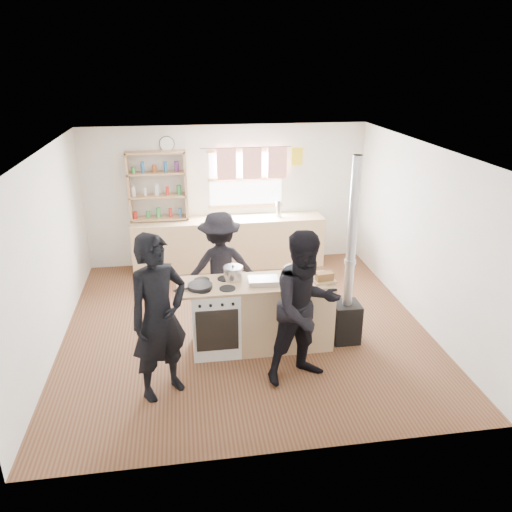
% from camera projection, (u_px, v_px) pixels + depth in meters
% --- Properties ---
extents(ground, '(5.00, 5.00, 0.01)m').
position_uv_depth(ground, '(245.00, 326.00, 7.13)').
color(ground, brown).
rests_on(ground, ground).
extents(back_counter, '(3.40, 0.55, 0.90)m').
position_uv_depth(back_counter, '(229.00, 243.00, 9.00)').
color(back_counter, '#D6B381').
rests_on(back_counter, ground).
extents(shelving_unit, '(1.00, 0.28, 1.20)m').
position_uv_depth(shelving_unit, '(157.00, 186.00, 8.55)').
color(shelving_unit, tan).
rests_on(shelving_unit, back_counter).
extents(thermos, '(0.10, 0.10, 0.28)m').
position_uv_depth(thermos, '(279.00, 209.00, 8.90)').
color(thermos, silver).
rests_on(thermos, back_counter).
extents(cooking_island, '(1.97, 0.64, 0.93)m').
position_uv_depth(cooking_island, '(261.00, 314.00, 6.47)').
color(cooking_island, white).
rests_on(cooking_island, ground).
extents(skillet_greens, '(0.37, 0.37, 0.05)m').
position_uv_depth(skillet_greens, '(200.00, 286.00, 6.11)').
color(skillet_greens, black).
rests_on(skillet_greens, cooking_island).
extents(roast_tray, '(0.39, 0.27, 0.07)m').
position_uv_depth(roast_tray, '(263.00, 281.00, 6.23)').
color(roast_tray, silver).
rests_on(roast_tray, cooking_island).
extents(stockpot_stove, '(0.25, 0.25, 0.20)m').
position_uv_depth(stockpot_stove, '(233.00, 273.00, 6.32)').
color(stockpot_stove, silver).
rests_on(stockpot_stove, cooking_island).
extents(stockpot_counter, '(0.27, 0.27, 0.21)m').
position_uv_depth(stockpot_counter, '(295.00, 273.00, 6.30)').
color(stockpot_counter, silver).
rests_on(stockpot_counter, cooking_island).
extents(bread_board, '(0.30, 0.23, 0.12)m').
position_uv_depth(bread_board, '(324.00, 278.00, 6.28)').
color(bread_board, tan).
rests_on(bread_board, cooking_island).
extents(flue_heater, '(0.35, 0.35, 2.50)m').
position_uv_depth(flue_heater, '(347.00, 297.00, 6.53)').
color(flue_heater, black).
rests_on(flue_heater, ground).
extents(person_near_left, '(0.83, 0.76, 1.91)m').
position_uv_depth(person_near_left, '(159.00, 318.00, 5.37)').
color(person_near_left, black).
rests_on(person_near_left, ground).
extents(person_near_right, '(1.06, 0.93, 1.84)m').
position_uv_depth(person_near_right, '(306.00, 308.00, 5.65)').
color(person_near_right, black).
rests_on(person_near_right, ground).
extents(person_far, '(1.11, 0.72, 1.61)m').
position_uv_depth(person_far, '(220.00, 267.00, 7.05)').
color(person_far, black).
rests_on(person_far, ground).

